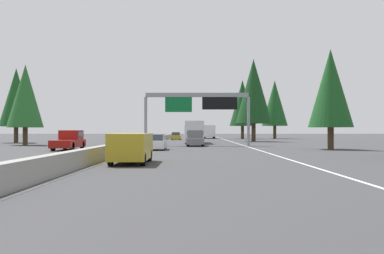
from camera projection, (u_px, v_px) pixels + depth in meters
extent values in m
plane|color=#38383A|center=(156.00, 143.00, 63.94)|extent=(320.00, 320.00, 0.00)
cube|color=gray|center=(163.00, 138.00, 83.95)|extent=(180.00, 0.56, 0.90)
cube|color=silver|center=(230.00, 141.00, 73.90)|extent=(160.00, 0.16, 0.01)
cube|color=silver|center=(162.00, 141.00, 73.94)|extent=(160.00, 0.16, 0.01)
cylinder|color=gray|center=(146.00, 121.00, 53.14)|extent=(0.36, 0.36, 5.84)
cylinder|color=gray|center=(248.00, 121.00, 53.10)|extent=(0.36, 0.36, 5.84)
cube|color=gray|center=(197.00, 95.00, 53.14)|extent=(0.50, 12.32, 0.50)
cube|color=#0C602D|center=(179.00, 104.00, 52.99)|extent=(0.12, 3.20, 1.90)
cube|color=black|center=(220.00, 103.00, 52.98)|extent=(0.16, 4.20, 1.50)
cube|color=#AD931E|center=(131.00, 146.00, 24.99)|extent=(5.00, 1.95, 1.44)
cube|color=#2D3847|center=(125.00, 143.00, 22.69)|extent=(0.08, 1.48, 0.56)
cylinder|color=black|center=(121.00, 156.00, 26.69)|extent=(0.70, 0.24, 0.70)
cylinder|color=black|center=(150.00, 156.00, 26.68)|extent=(0.70, 0.24, 0.70)
cylinder|color=black|center=(111.00, 159.00, 23.29)|extent=(0.70, 0.24, 0.70)
cylinder|color=black|center=(143.00, 159.00, 23.28)|extent=(0.70, 0.24, 0.70)
cube|color=white|center=(156.00, 144.00, 42.25)|extent=(4.40, 1.80, 0.76)
cube|color=#2D3847|center=(156.00, 137.00, 42.04)|extent=(2.46, 1.51, 0.56)
cylinder|color=black|center=(149.00, 146.00, 43.66)|extent=(0.64, 0.22, 0.64)
cylinder|color=black|center=(165.00, 146.00, 43.66)|extent=(0.64, 0.22, 0.64)
cylinder|color=black|center=(146.00, 147.00, 40.85)|extent=(0.64, 0.22, 0.64)
cylinder|color=black|center=(163.00, 147.00, 40.84)|extent=(0.64, 0.22, 0.64)
cube|color=slate|center=(195.00, 141.00, 52.32)|extent=(5.60, 2.00, 0.70)
cube|color=slate|center=(195.00, 134.00, 53.33)|extent=(2.24, 1.84, 0.90)
cube|color=#2D3847|center=(195.00, 133.00, 53.33)|extent=(2.02, 1.92, 0.41)
cylinder|color=black|center=(188.00, 142.00, 54.17)|extent=(0.80, 0.28, 0.80)
cylinder|color=black|center=(202.00, 142.00, 54.16)|extent=(0.80, 0.28, 0.80)
cylinder|color=black|center=(188.00, 143.00, 50.47)|extent=(0.80, 0.28, 0.80)
cylinder|color=black|center=(203.00, 143.00, 50.47)|extent=(0.80, 0.28, 0.80)
cube|color=#AD931E|center=(176.00, 137.00, 86.22)|extent=(4.40, 1.80, 0.76)
cube|color=#2D3847|center=(176.00, 134.00, 86.00)|extent=(2.46, 1.51, 0.56)
cylinder|color=black|center=(172.00, 138.00, 87.63)|extent=(0.64, 0.22, 0.64)
cylinder|color=black|center=(180.00, 138.00, 87.62)|extent=(0.64, 0.22, 0.64)
cylinder|color=black|center=(172.00, 138.00, 84.81)|extent=(0.64, 0.22, 0.64)
cylinder|color=black|center=(180.00, 138.00, 84.81)|extent=(0.64, 0.22, 0.64)
cube|color=white|center=(194.00, 132.00, 63.21)|extent=(11.50, 2.50, 2.90)
cube|color=#2D3847|center=(194.00, 129.00, 63.22)|extent=(11.04, 2.55, 0.84)
cylinder|color=black|center=(187.00, 139.00, 67.23)|extent=(1.00, 0.30, 1.00)
cylinder|color=black|center=(202.00, 139.00, 67.23)|extent=(1.00, 0.30, 1.00)
cylinder|color=black|center=(186.00, 140.00, 59.18)|extent=(1.00, 0.30, 1.00)
cylinder|color=black|center=(203.00, 140.00, 59.18)|extent=(1.00, 0.30, 1.00)
cube|color=white|center=(209.00, 131.00, 98.79)|extent=(6.12, 2.40, 2.50)
cube|color=silver|center=(209.00, 132.00, 103.04)|extent=(2.38, 2.30, 1.90)
cylinder|color=black|center=(204.00, 136.00, 102.87)|extent=(0.90, 0.28, 0.90)
cylinder|color=black|center=(213.00, 136.00, 102.86)|extent=(0.90, 0.28, 0.90)
cylinder|color=black|center=(205.00, 137.00, 97.09)|extent=(0.90, 0.28, 0.90)
cylinder|color=black|center=(214.00, 137.00, 97.08)|extent=(0.90, 0.28, 0.90)
cube|color=maroon|center=(68.00, 144.00, 41.88)|extent=(5.60, 2.00, 0.70)
cube|color=maroon|center=(71.00, 135.00, 42.89)|extent=(2.24, 1.84, 0.90)
cube|color=#2D3847|center=(71.00, 134.00, 42.89)|extent=(2.02, 1.92, 0.41)
cylinder|color=black|center=(65.00, 145.00, 43.72)|extent=(0.80, 0.28, 0.80)
cylinder|color=black|center=(82.00, 145.00, 43.72)|extent=(0.80, 0.28, 0.80)
cylinder|color=black|center=(53.00, 146.00, 40.03)|extent=(0.80, 0.28, 0.80)
cylinder|color=black|center=(72.00, 146.00, 40.02)|extent=(0.80, 0.28, 0.80)
cylinder|color=#4C3823|center=(331.00, 138.00, 43.16)|extent=(0.60, 0.60, 2.16)
cone|color=#194C1E|center=(331.00, 88.00, 43.20)|extent=(4.31, 4.31, 7.65)
cylinder|color=#4C3823|center=(254.00, 132.00, 72.85)|extent=(0.69, 0.69, 2.99)
cone|color=#143D19|center=(254.00, 91.00, 72.90)|extent=(5.98, 5.98, 10.60)
cylinder|color=#4C3823|center=(275.00, 132.00, 97.65)|extent=(0.67, 0.67, 2.82)
cone|color=#194C1E|center=(275.00, 103.00, 97.69)|extent=(5.65, 5.65, 10.02)
cylinder|color=#4C3823|center=(242.00, 132.00, 95.17)|extent=(0.66, 0.66, 2.78)
cone|color=#143D19|center=(242.00, 103.00, 95.21)|extent=(5.57, 5.57, 9.87)
cylinder|color=#4C3823|center=(25.00, 136.00, 55.16)|extent=(0.60, 0.60, 2.21)
cone|color=#236028|center=(25.00, 96.00, 55.20)|extent=(4.43, 4.43, 7.85)
cylinder|color=#4C3823|center=(16.00, 135.00, 65.35)|extent=(0.62, 0.62, 2.43)
cone|color=#194C1E|center=(16.00, 97.00, 65.39)|extent=(4.85, 4.85, 8.61)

